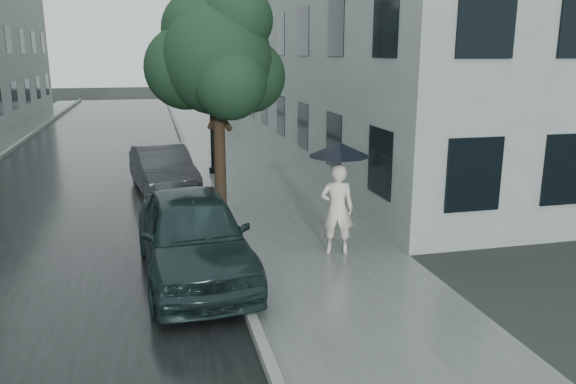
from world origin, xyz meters
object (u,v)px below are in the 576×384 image
object	(u,v)px
street_tree	(216,58)
lamp_post	(206,76)
car_near	(193,234)
car_far	(163,170)
pedestrian	(337,209)

from	to	relation	value
street_tree	lamp_post	distance (m)	5.07
street_tree	car_near	distance (m)	4.94
street_tree	car_near	world-z (taller)	street_tree
lamp_post	car_far	size ratio (longest dim) A/B	1.40
pedestrian	car_near	size ratio (longest dim) A/B	0.40
lamp_post	street_tree	bearing A→B (deg)	-111.41
pedestrian	car_far	xyz separation A→B (m)	(-3.27, 6.00, -0.25)
car_far	pedestrian	bearing A→B (deg)	-70.58
lamp_post	car_far	distance (m)	3.76
street_tree	car_far	size ratio (longest dim) A/B	1.35
pedestrian	street_tree	bearing A→B (deg)	-43.25
pedestrian	car_near	bearing A→B (deg)	26.07
car_near	street_tree	bearing A→B (deg)	72.37
pedestrian	car_near	xyz separation A→B (m)	(-2.89, -0.51, -0.14)
pedestrian	lamp_post	world-z (taller)	lamp_post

